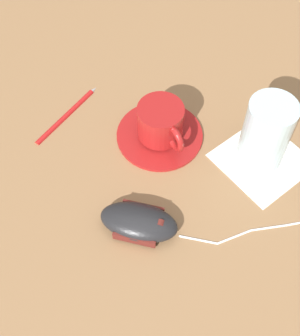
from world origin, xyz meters
TOP-DOWN VIEW (x-y plane):
  - ground_plane at (0.00, 0.00)m, footprint 3.00×3.00m
  - saucer at (0.02, -0.07)m, footprint 0.14×0.14m
  - coffee_cup at (0.02, -0.06)m, footprint 0.07×0.10m
  - computer_mouse at (0.10, 0.08)m, footprint 0.12×0.11m
  - napkin_under_glass at (-0.11, 0.03)m, footprint 0.16×0.16m
  - drinking_glass at (-0.11, 0.03)m, footprint 0.07×0.07m
  - pen at (0.15, -0.16)m, footprint 0.13×0.09m

SIDE VIEW (x-z plane):
  - ground_plane at x=0.00m, z-range 0.00..0.00m
  - napkin_under_glass at x=-0.11m, z-range 0.00..0.00m
  - pen at x=0.15m, z-range 0.00..0.01m
  - saucer at x=0.02m, z-range 0.00..0.01m
  - computer_mouse at x=0.10m, z-range 0.00..0.03m
  - coffee_cup at x=0.02m, z-range 0.01..0.07m
  - drinking_glass at x=-0.11m, z-range 0.00..0.12m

